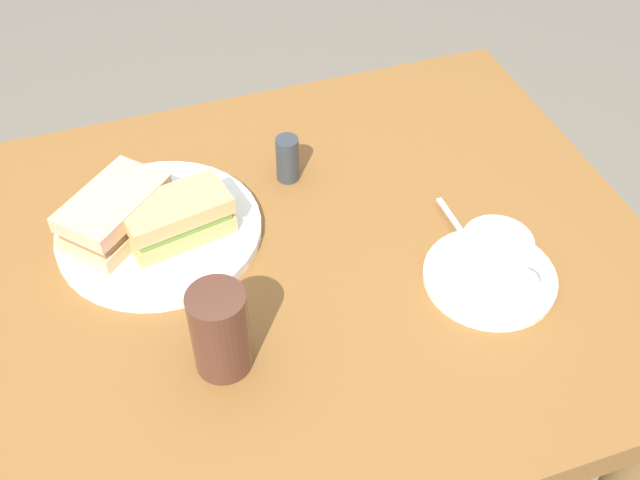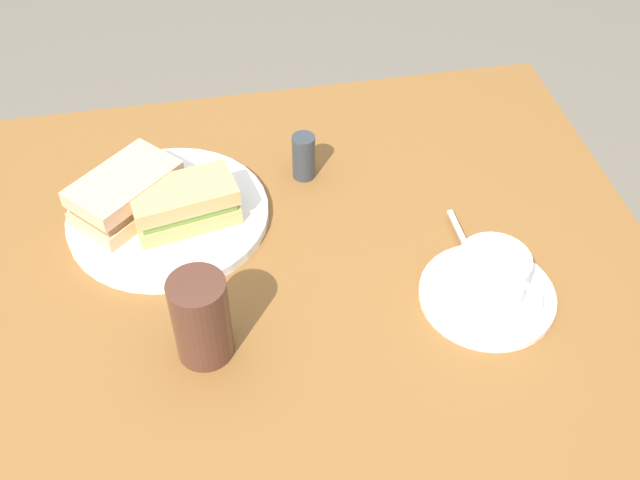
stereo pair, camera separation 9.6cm
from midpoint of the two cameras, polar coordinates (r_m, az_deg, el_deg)
dining_table at (r=1.06m, az=-4.73°, el=-6.45°), size 1.12×0.73×0.76m
sandwich_plate at (r=1.04m, az=-8.46°, el=1.68°), size 0.26×0.26×0.01m
sandwich_front at (r=1.00m, az=-7.22°, el=2.51°), size 0.14×0.09×0.06m
sandwich_back at (r=1.02m, az=-11.44°, el=3.21°), size 0.16×0.15×0.06m
coffee_saucer at (r=0.97m, az=14.94°, el=-4.09°), size 0.16×0.16×0.01m
coffee_cup at (r=0.94m, az=15.45°, el=-2.66°), size 0.09×0.10×0.06m
spoon at (r=1.01m, az=13.38°, el=-0.55°), size 0.02×0.10×0.01m
salt_shaker at (r=1.07m, az=1.37°, el=6.01°), size 0.03×0.03×0.07m
drinking_glass at (r=0.85m, az=-5.50°, el=-5.92°), size 0.06×0.06×0.11m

